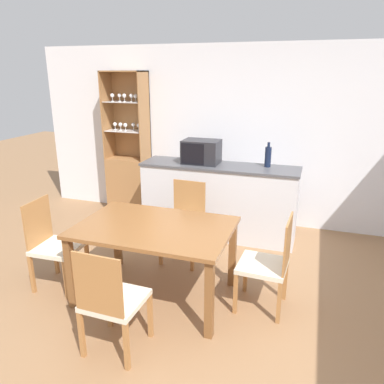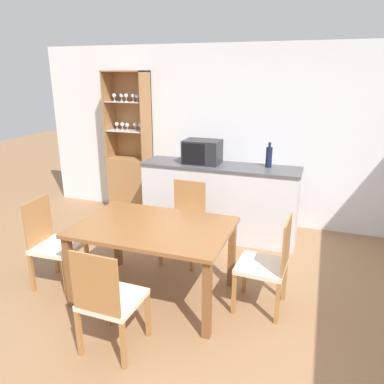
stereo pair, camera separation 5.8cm
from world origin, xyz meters
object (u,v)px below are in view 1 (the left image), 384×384
(dining_chair_head_far, at_px, (184,222))
(microwave, at_px, (201,152))
(dining_chair_side_left_near, at_px, (54,244))
(dining_chair_side_right_far, at_px, (268,264))
(wine_bottle, at_px, (268,156))
(display_cabinet, at_px, (129,173))
(dining_chair_head_near, at_px, (112,301))
(dining_table, at_px, (155,235))

(dining_chair_head_far, xyz_separation_m, microwave, (-0.05, 0.82, 0.69))
(dining_chair_side_left_near, height_order, microwave, microwave)
(dining_chair_side_right_far, relative_size, wine_bottle, 2.92)
(microwave, bearing_deg, wine_bottle, 5.21)
(dining_chair_side_left_near, height_order, dining_chair_head_far, same)
(display_cabinet, bearing_deg, dining_chair_side_left_near, -82.30)
(dining_chair_head_far, bearing_deg, dining_chair_head_near, 92.86)
(dining_table, relative_size, dining_chair_head_near, 1.58)
(dining_chair_head_near, height_order, dining_chair_head_far, same)
(dining_chair_head_far, height_order, wine_bottle, wine_bottle)
(dining_chair_head_near, xyz_separation_m, dining_chair_side_right_far, (1.08, 0.98, 0.00))
(microwave, bearing_deg, dining_table, -88.40)
(dining_chair_side_right_far, bearing_deg, wine_bottle, 11.72)
(wine_bottle, bearing_deg, dining_chair_side_left_near, -135.23)
(dining_chair_head_near, height_order, microwave, microwave)
(dining_chair_head_near, relative_size, wine_bottle, 2.92)
(dining_chair_side_right_far, bearing_deg, dining_chair_head_far, 59.93)
(display_cabinet, bearing_deg, dining_chair_head_far, -42.58)
(display_cabinet, relative_size, dining_chair_side_right_far, 2.33)
(dining_table, xyz_separation_m, dining_chair_head_far, (0.00, 0.84, -0.20))
(dining_chair_side_left_near, xyz_separation_m, wine_bottle, (1.90, 1.89, 0.67))
(dining_table, distance_m, microwave, 1.73)
(dining_chair_head_near, height_order, wine_bottle, wine_bottle)
(dining_table, xyz_separation_m, wine_bottle, (0.82, 1.74, 0.47))
(dining_table, bearing_deg, dining_chair_side_right_far, 7.74)
(dining_table, xyz_separation_m, microwave, (-0.05, 1.66, 0.49))
(dining_chair_head_far, bearing_deg, dining_table, 92.81)
(display_cabinet, bearing_deg, dining_table, -56.75)
(dining_table, relative_size, wine_bottle, 4.61)
(dining_table, height_order, dining_chair_side_right_far, dining_chair_side_right_far)
(dining_chair_side_left_near, relative_size, wine_bottle, 2.92)
(dining_chair_side_right_far, height_order, wine_bottle, wine_bottle)
(wine_bottle, bearing_deg, dining_table, -115.39)
(dining_chair_head_near, distance_m, microwave, 2.59)
(dining_chair_side_left_near, bearing_deg, display_cabinet, -174.89)
(dining_chair_head_near, relative_size, microwave, 1.95)
(dining_table, bearing_deg, microwave, 91.60)
(dining_chair_head_near, height_order, dining_chair_side_left_near, same)
(dining_chair_side_left_near, height_order, wine_bottle, wine_bottle)
(dining_chair_head_far, relative_size, wine_bottle, 2.92)
(dining_chair_head_near, relative_size, dining_chair_side_right_far, 1.00)
(dining_table, height_order, dining_chair_head_far, dining_chair_head_far)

